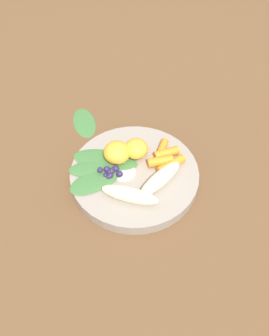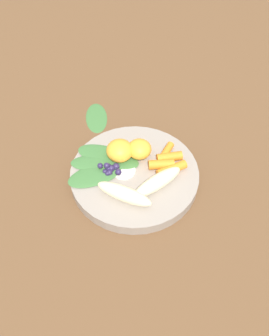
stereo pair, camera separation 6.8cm
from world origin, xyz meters
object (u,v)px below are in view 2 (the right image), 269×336
(kale_leaf_stray, at_px, (96,117))
(banana_peeled_left, at_px, (158,182))
(bowl, at_px, (134,175))
(orange_segment_near, at_px, (120,151))
(banana_peeled_right, at_px, (124,194))

(kale_leaf_stray, bearing_deg, banana_peeled_left, -155.68)
(bowl, bearing_deg, kale_leaf_stray, -152.07)
(orange_segment_near, bearing_deg, bowl, 40.62)
(bowl, xyz_separation_m, banana_peeled_right, (0.07, -0.02, 0.03))
(banana_peeled_left, height_order, orange_segment_near, orange_segment_near)
(banana_peeled_right, bearing_deg, kale_leaf_stray, 131.00)
(bowl, height_order, banana_peeled_right, banana_peeled_right)
(banana_peeled_left, bearing_deg, bowl, 102.48)
(banana_peeled_left, xyz_separation_m, kale_leaf_stray, (-0.22, -0.14, -0.04))
(banana_peeled_left, xyz_separation_m, orange_segment_near, (-0.07, -0.08, 0.01))
(banana_peeled_right, relative_size, kale_leaf_stray, 1.05)
(bowl, distance_m, kale_leaf_stray, 0.21)
(banana_peeled_left, distance_m, banana_peeled_right, 0.07)
(banana_peeled_left, relative_size, kale_leaf_stray, 1.05)
(banana_peeled_right, bearing_deg, bowl, 98.49)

